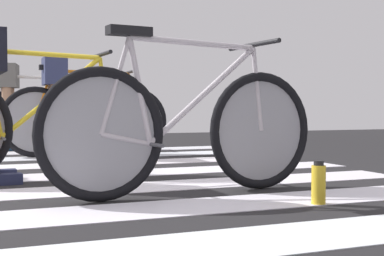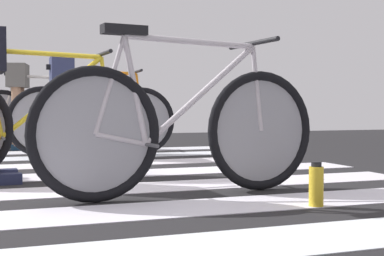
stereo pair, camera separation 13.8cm
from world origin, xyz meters
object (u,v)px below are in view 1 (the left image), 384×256
Objects in this scene: bicycle_3_of_4 at (86,119)px; bicycle_1_of_4 at (186,128)px; bicycle_2_of_4 at (36,124)px; cyclist_3_of_4 at (55,93)px; cyclist_4_of_4 at (9,94)px; bicycle_4_of_4 at (36,117)px; water_bottle at (319,184)px.

bicycle_1_of_4 is at bearing -87.54° from bicycle_3_of_4.
bicycle_3_of_4 is at bearing 65.50° from bicycle_2_of_4.
cyclist_4_of_4 reaches higher than cyclist_3_of_4.
bicycle_2_of_4 is at bearing -109.22° from bicycle_3_of_4.
bicycle_1_of_4 is at bearing -73.39° from bicycle_4_of_4.
cyclist_3_of_4 is 0.99× the size of cyclist_4_of_4.
bicycle_4_of_4 is 7.60× the size of water_bottle.
cyclist_3_of_4 is 0.59× the size of bicycle_4_of_4.
bicycle_2_of_4 reaches higher than water_bottle.
cyclist_3_of_4 is at bearing 74.62° from bicycle_2_of_4.
bicycle_1_of_4 and bicycle_4_of_4 have the same top height.
bicycle_4_of_4 is (0.33, 2.95, 0.00)m from bicycle_2_of_4.
bicycle_1_of_4 is 1.71× the size of cyclist_3_of_4.
cyclist_4_of_4 is (-0.37, 1.20, 0.01)m from cyclist_3_of_4.
water_bottle is at bearing -54.50° from bicycle_2_of_4.
cyclist_4_of_4 reaches higher than bicycle_3_of_4.
bicycle_2_of_4 is at bearing 120.15° from bicycle_1_of_4.
cyclist_4_of_4 reaches higher than bicycle_2_of_4.
bicycle_3_of_4 is 1.71× the size of cyclist_3_of_4.
bicycle_4_of_4 is (-0.38, 1.16, 0.00)m from bicycle_3_of_4.
bicycle_1_of_4 is 0.80m from water_bottle.
bicycle_2_of_4 is 1.93m from bicycle_3_of_4.
bicycle_2_of_4 is 3.03m from cyclist_4_of_4.
cyclist_3_of_4 is 1.26m from cyclist_4_of_4.
cyclist_3_of_4 is (0.39, 1.81, 0.27)m from bicycle_2_of_4.
cyclist_4_of_4 is at bearing 109.22° from cyclist_3_of_4.
cyclist_4_of_4 is (-0.31, 0.06, 0.28)m from bicycle_4_of_4.
bicycle_2_of_4 and bicycle_4_of_4 have the same top height.
bicycle_1_of_4 is 1.00× the size of bicycle_2_of_4.
cyclist_3_of_4 reaches higher than water_bottle.
bicycle_1_of_4 is at bearing -57.20° from bicycle_2_of_4.
cyclist_3_of_4 is at bearing 104.10° from water_bottle.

